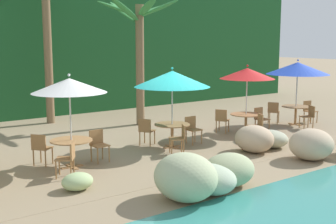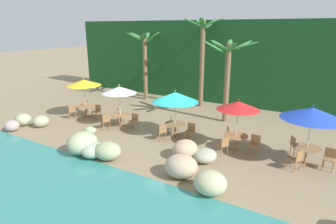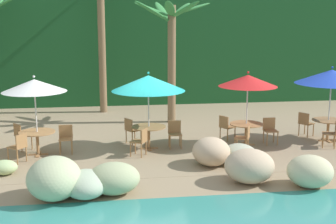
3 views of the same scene
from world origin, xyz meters
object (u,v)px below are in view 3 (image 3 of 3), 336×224
chair_red_seaward (270,129)px  chair_red_left (245,137)px  palm_tree_second (102,23)px  chair_teal_inland (131,129)px  dining_table_red (246,127)px  palm_tree_third (171,37)px  chair_blue_inland (305,122)px  chair_teal_left (141,140)px  dining_table_blue (328,123)px  umbrella_white (34,86)px  chair_white_inland (21,135)px  chair_teal_seaward (175,132)px  umbrella_red (248,81)px  dining_table_teal (149,130)px  dining_table_white (37,136)px  chair_white_seaward (66,137)px  chair_blue_left (332,132)px  chair_red_inland (226,126)px  chair_white_left (19,146)px  umbrella_teal (148,83)px  umbrella_blue (332,77)px

chair_red_seaward → chair_red_left: size_ratio=1.00×
palm_tree_second → chair_teal_inland: bearing=-80.7°
dining_table_red → palm_tree_third: palm_tree_third is taller
chair_blue_inland → chair_teal_left: bearing=-165.0°
chair_teal_inland → dining_table_blue: (6.70, -0.54, 0.10)m
umbrella_white → chair_red_seaward: 7.71m
palm_tree_third → umbrella_white: bearing=-139.4°
chair_white_inland → chair_teal_seaward: same height
umbrella_white → palm_tree_second: size_ratio=0.40×
palm_tree_second → umbrella_red: bearing=-53.4°
dining_table_teal → chair_blue_inland: size_ratio=1.26×
dining_table_white → dining_table_red: (6.68, 0.19, 0.00)m
chair_teal_left → palm_tree_third: palm_tree_third is taller
chair_white_inland → chair_teal_inland: same height
chair_white_seaward → chair_teal_left: bearing=-17.0°
dining_table_white → dining_table_teal: (3.45, 0.22, 0.00)m
dining_table_red → chair_red_left: (-0.30, -0.80, -0.10)m
umbrella_white → chair_teal_seaward: 4.62m
dining_table_red → chair_white_inland: bearing=176.7°
chair_teal_left → chair_blue_left: 6.22m
dining_table_teal → dining_table_blue: size_ratio=1.00×
chair_teal_seaward → palm_tree_second: (-2.29, 6.19, 3.42)m
chair_teal_left → dining_table_blue: size_ratio=0.79×
chair_red_inland → palm_tree_third: bearing=114.5°
chair_white_left → chair_blue_inland: (9.53, 1.77, 0.00)m
umbrella_teal → palm_tree_second: bearing=102.9°
umbrella_blue → palm_tree_third: bearing=143.0°
chair_teal_inland → chair_blue_left: bearing=-11.9°
dining_table_teal → chair_red_left: size_ratio=1.26×
chair_teal_inland → palm_tree_second: size_ratio=0.14×
dining_table_teal → dining_table_blue: same height
dining_table_red → chair_red_seaward: (0.85, 0.09, -0.10)m
chair_white_left → umbrella_red: umbrella_red is taller
chair_red_seaward → dining_table_teal: bearing=-179.2°
dining_table_white → palm_tree_third: size_ratio=0.23×
chair_red_seaward → chair_red_inland: (-1.36, 0.60, 0.00)m
dining_table_white → chair_teal_seaward: 4.32m
chair_blue_left → chair_blue_inland: bearing=99.8°
dining_table_white → chair_red_inland: 6.24m
chair_white_left → chair_red_seaward: bearing=7.3°
chair_teal_inland → dining_table_white: bearing=-163.0°
umbrella_teal → chair_blue_left: size_ratio=2.87×
chair_white_inland → chair_red_inland: bearing=2.3°
umbrella_red → palm_tree_second: bearing=126.6°
chair_teal_left → umbrella_blue: umbrella_blue is taller
dining_table_red → palm_tree_second: (-4.66, 6.27, 3.31)m
umbrella_red → chair_blue_inland: (2.42, 0.84, -1.65)m
umbrella_blue → umbrella_red: bearing=-176.8°
umbrella_white → dining_table_blue: umbrella_white is taller
chair_white_seaward → chair_red_left: 5.59m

